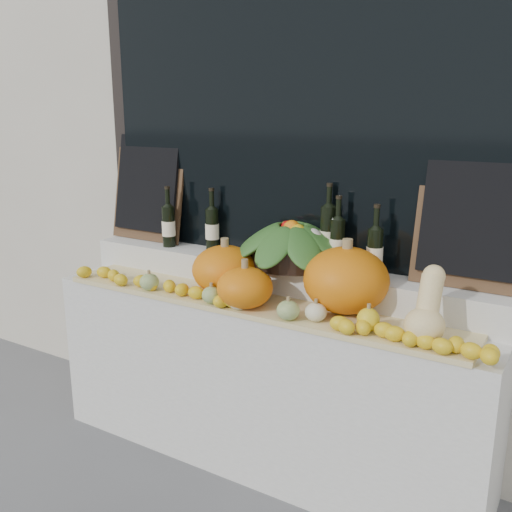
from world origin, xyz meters
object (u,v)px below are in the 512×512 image
pumpkin_left (225,270)px  produce_bowl (292,243)px  butternut_squash (427,312)px  wine_bottle_tall (328,236)px  pumpkin_right (346,280)px

pumpkin_left → produce_bowl: 0.36m
butternut_squash → produce_bowl: (-0.76, 0.30, 0.13)m
wine_bottle_tall → pumpkin_left: bearing=-147.8°
pumpkin_right → wine_bottle_tall: 0.32m
butternut_squash → produce_bowl: bearing=158.5°
pumpkin_left → butternut_squash: butternut_squash is taller
pumpkin_left → wine_bottle_tall: size_ratio=0.80×
pumpkin_right → produce_bowl: (-0.36, 0.15, 0.10)m
pumpkin_right → produce_bowl: size_ratio=0.61×
pumpkin_right → wine_bottle_tall: size_ratio=0.93×
produce_bowl → butternut_squash: bearing=-21.5°
butternut_squash → produce_bowl: size_ratio=0.47×
butternut_squash → wine_bottle_tall: size_ratio=0.72×
pumpkin_left → wine_bottle_tall: wine_bottle_tall is taller
butternut_squash → produce_bowl: produce_bowl is taller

